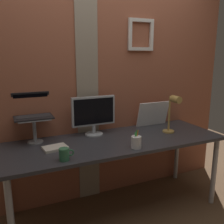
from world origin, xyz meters
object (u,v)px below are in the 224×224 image
laptop (32,110)px  coffee_mug (64,154)px  monitor (94,113)px  whiteboard_panel (153,114)px  desk_lamp (173,110)px  pen_cup (136,142)px

laptop → coffee_mug: bearing=-75.0°
monitor → coffee_mug: monitor is taller
laptop → whiteboard_panel: laptop is taller
whiteboard_panel → desk_lamp: bearing=-87.3°
whiteboard_panel → coffee_mug: bearing=-155.0°
desk_lamp → coffee_mug: (-1.16, -0.21, -0.20)m
whiteboard_panel → pen_cup: bearing=-134.1°
monitor → pen_cup: size_ratio=2.77×
coffee_mug → pen_cup: bearing=0.0°
desk_lamp → pen_cup: size_ratio=2.47×
monitor → whiteboard_panel: 0.73m
whiteboard_panel → pen_cup: whiteboard_panel is taller
monitor → whiteboard_panel: (0.72, 0.04, -0.09)m
whiteboard_panel → coffee_mug: (-1.14, -0.53, -0.09)m
desk_lamp → monitor: bearing=158.5°
coffee_mug → laptop: bearing=105.0°
pen_cup → coffee_mug: 0.62m
monitor → whiteboard_panel: monitor is taller
whiteboard_panel → coffee_mug: size_ratio=3.26×
monitor → coffee_mug: size_ratio=3.79×
pen_cup → coffee_mug: (-0.62, -0.00, -0.01)m
desk_lamp → coffee_mug: bearing=-169.9°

